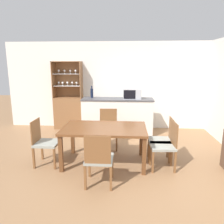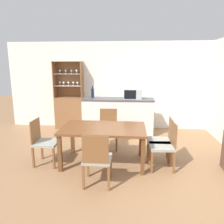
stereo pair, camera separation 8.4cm
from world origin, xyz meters
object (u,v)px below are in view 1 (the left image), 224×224
dining_chair_side_left_near (45,142)px  microwave (132,94)px  display_cabinet (69,108)px  dining_chair_side_right_near (165,145)px  wine_bottle (92,93)px  dining_chair_head_far (108,129)px  dining_table (104,131)px  dining_chair_head_near (99,159)px  dining_chair_side_right_far (162,140)px

dining_chair_side_left_near → microwave: bearing=140.1°
microwave → dining_chair_side_left_near: bearing=-130.3°
dining_chair_side_left_near → display_cabinet: bearing=-175.2°
dining_chair_side_left_near → dining_chair_side_right_near: same height
dining_chair_side_right_near → wine_bottle: (-1.69, 2.08, 0.68)m
dining_chair_side_left_near → dining_chair_side_right_near: size_ratio=1.00×
dining_chair_side_left_near → wine_bottle: size_ratio=2.72×
dining_chair_head_far → wine_bottle: bearing=-66.4°
dining_table → dining_chair_head_near: (0.00, -0.82, -0.20)m
dining_chair_side_right_near → wine_bottle: size_ratio=2.72×
display_cabinet → microwave: 2.00m
dining_table → microwave: bearing=73.3°
display_cabinet → dining_chair_side_right_near: size_ratio=2.23×
dining_chair_side_right_near → microwave: size_ratio=1.84×
dining_chair_side_left_near → dining_chair_side_right_far: bearing=97.8°
dining_chair_side_left_near → dining_chair_head_near: size_ratio=1.00×
display_cabinet → microwave: bearing=-13.6°
display_cabinet → wine_bottle: bearing=-25.1°
dining_chair_side_right_far → wine_bottle: wine_bottle is taller
dining_table → dining_chair_head_near: dining_chair_head_near is taller
dining_chair_head_near → microwave: bearing=77.8°
wine_bottle → microwave: bearing=-4.8°
dining_chair_side_right_far → microwave: 1.93m
dining_table → dining_chair_side_right_far: size_ratio=1.80×
dining_table → microwave: size_ratio=3.33×
wine_bottle → dining_chair_head_far: bearing=-63.8°
dining_chair_head_near → microwave: microwave is taller
dining_chair_head_near → display_cabinet: bearing=112.5°
dining_chair_side_left_near → microwave: 2.70m
display_cabinet → dining_chair_side_right_near: bearing=-44.8°
dining_chair_side_right_far → dining_chair_head_far: bearing=58.6°
dining_table → dining_chair_head_far: size_ratio=1.80×
microwave → dining_chair_side_right_near: bearing=-73.7°
dining_chair_side_right_near → display_cabinet: bearing=41.2°
dining_chair_side_left_near → wine_bottle: 2.27m
display_cabinet → dining_chair_side_right_near: (2.46, -2.44, -0.15)m
dining_chair_side_left_near → dining_chair_head_far: bearing=130.9°
dining_chair_head_near → dining_chair_head_far: bearing=89.6°
wine_bottle → dining_table: bearing=-74.1°
dining_chair_side_left_near → dining_chair_head_far: 1.49m
dining_table → dining_chair_side_right_far: 1.17m
display_cabinet → dining_table: bearing=-60.1°
display_cabinet → dining_chair_side_right_near: display_cabinet is taller
dining_chair_side_left_near → dining_chair_head_near: bearing=59.8°
dining_chair_side_left_near → wine_bottle: bearing=164.8°
display_cabinet → dining_chair_side_left_near: display_cabinet is taller
dining_chair_head_far → microwave: (0.56, 1.03, 0.68)m
display_cabinet → dining_chair_head_near: size_ratio=2.23×
display_cabinet → wine_bottle: size_ratio=6.08×
dining_table → display_cabinet: bearing=119.9°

